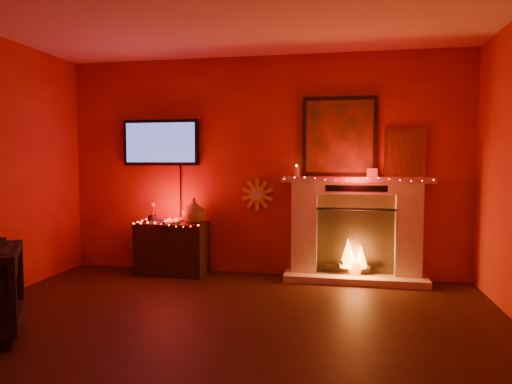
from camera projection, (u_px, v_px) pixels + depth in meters
room at (200, 171)px, 3.21m from camera, size 5.00×5.00×5.00m
fireplace at (355, 220)px, 5.39m from camera, size 1.72×0.40×2.18m
tv at (161, 143)px, 5.84m from camera, size 1.00×0.07×1.24m
sunburst_clock at (257, 194)px, 5.68m from camera, size 0.40×0.03×0.40m
console_table at (174, 244)px, 5.69m from camera, size 0.86×0.53×0.96m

